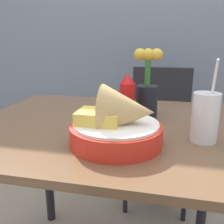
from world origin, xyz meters
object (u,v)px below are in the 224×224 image
Objects in this scene: drink_cup at (205,119)px; chair_far_window at (160,123)px; ketchup_bottle at (127,98)px; food_basket at (119,124)px; flower_vase at (147,90)px.

chair_far_window is at bearing 99.53° from drink_cup.
ketchup_bottle reaches higher than chair_far_window.
food_basket is at bearing -86.35° from ketchup_bottle.
chair_far_window is 1.03m from food_basket.
food_basket is 1.51× the size of ketchup_bottle.
food_basket is 0.26m from drink_cup.
food_basket is 0.23m from ketchup_bottle.
ketchup_bottle reaches higher than food_basket.
flower_vase is at bearing 80.59° from food_basket.
flower_vase is (-0.04, -0.67, 0.36)m from chair_far_window.
drink_cup is 0.30m from flower_vase.
food_basket is (-0.09, -0.98, 0.31)m from chair_far_window.
flower_vase reaches higher than ketchup_bottle.
food_basket is at bearing -161.78° from drink_cup.
chair_far_window is at bearing 86.41° from flower_vase.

